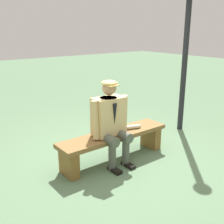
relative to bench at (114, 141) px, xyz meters
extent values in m
plane|color=#577655|center=(0.00, 0.00, -0.32)|extent=(30.00, 30.00, 0.00)
cube|color=brown|center=(0.00, 0.00, 0.10)|extent=(1.85, 0.42, 0.06)
cube|color=brown|center=(-0.81, 0.00, -0.13)|extent=(0.14, 0.36, 0.38)
cube|color=brown|center=(0.81, 0.00, -0.13)|extent=(0.14, 0.36, 0.38)
cube|color=tan|center=(0.11, 0.00, 0.43)|extent=(0.47, 0.28, 0.57)
cylinder|color=#1E2338|center=(0.11, 0.00, 0.68)|extent=(0.26, 0.26, 0.06)
cone|color=black|center=(0.11, 0.15, 0.50)|extent=(0.07, 0.07, 0.31)
sphere|color=tan|center=(0.11, 0.02, 0.85)|extent=(0.21, 0.21, 0.21)
ellipsoid|color=#DDBA6D|center=(0.11, 0.02, 0.93)|extent=(0.24, 0.24, 0.07)
cube|color=#DDBA6D|center=(0.11, 0.11, 0.91)|extent=(0.16, 0.09, 0.02)
cylinder|color=#4F5548|center=(-0.02, 0.13, 0.14)|extent=(0.15, 0.43, 0.15)
cylinder|color=#4F5548|center=(-0.02, 0.25, -0.09)|extent=(0.11, 0.11, 0.46)
cube|color=black|center=(-0.02, 0.31, -0.29)|extent=(0.10, 0.24, 0.05)
cylinder|color=tan|center=(-0.16, 0.04, 0.43)|extent=(0.11, 0.13, 0.57)
cylinder|color=#4F5548|center=(0.24, 0.13, 0.14)|extent=(0.15, 0.43, 0.15)
cylinder|color=#4F5548|center=(0.24, 0.25, -0.09)|extent=(0.11, 0.11, 0.46)
cube|color=black|center=(0.24, 0.31, -0.29)|extent=(0.10, 0.24, 0.05)
cylinder|color=tan|center=(0.37, 0.04, 0.43)|extent=(0.11, 0.14, 0.57)
cylinder|color=beige|center=(-0.34, 0.03, 0.16)|extent=(0.30, 0.15, 0.06)
cylinder|color=black|center=(-1.93, -0.26, 1.25)|extent=(0.11, 0.11, 3.14)
camera|label=1|loc=(2.48, 3.13, 1.69)|focal=44.53mm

